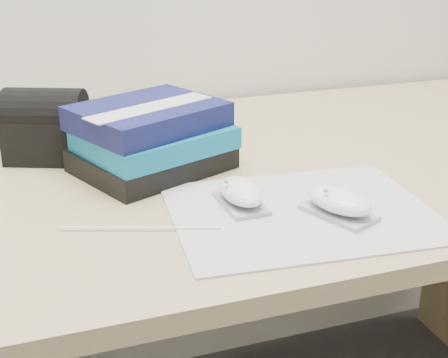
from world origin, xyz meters
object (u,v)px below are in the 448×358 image
object	(u,v)px
desk	(209,267)
book_stack	(152,138)
mouse_front	(339,203)
mouse_rear	(241,193)
pouch	(46,125)

from	to	relation	value
desk	book_stack	distance (m)	0.31
mouse_front	mouse_rear	bearing A→B (deg)	146.74
desk	mouse_rear	bearing A→B (deg)	-96.09
desk	pouch	world-z (taller)	pouch
desk	pouch	bearing A→B (deg)	167.80
pouch	mouse_rear	bearing A→B (deg)	-50.36
mouse_front	pouch	bearing A→B (deg)	134.18
mouse_rear	book_stack	world-z (taller)	book_stack
mouse_rear	pouch	world-z (taller)	pouch
mouse_front	desk	bearing A→B (deg)	106.26
mouse_rear	pouch	size ratio (longest dim) A/B	0.64
mouse_rear	desk	bearing A→B (deg)	83.91
mouse_rear	book_stack	xyz separation A→B (m)	(-0.09, 0.19, 0.03)
desk	mouse_front	world-z (taller)	mouse_front
book_stack	desk	bearing A→B (deg)	24.25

